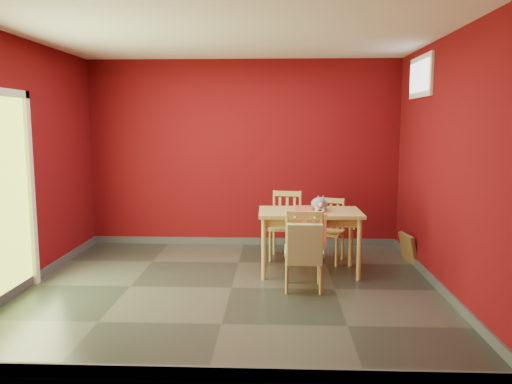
{
  "coord_description": "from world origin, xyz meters",
  "views": [
    {
      "loc": [
        0.49,
        -5.26,
        1.78
      ],
      "look_at": [
        0.25,
        0.45,
        1.0
      ],
      "focal_mm": 35.0,
      "sensor_mm": 36.0,
      "label": 1
    }
  ],
  "objects_px": {
    "chair_far_right": "(328,230)",
    "chair_near": "(304,249)",
    "dining_table": "(310,219)",
    "cat": "(319,202)",
    "tote_bag": "(305,244)",
    "chair_far_left": "(286,224)",
    "picture_frame": "(408,249)"
  },
  "relations": [
    {
      "from": "chair_far_right",
      "to": "chair_near",
      "type": "distance_m",
      "value": 1.22
    },
    {
      "from": "dining_table",
      "to": "cat",
      "type": "distance_m",
      "value": 0.24
    },
    {
      "from": "tote_bag",
      "to": "cat",
      "type": "xyz_separation_m",
      "value": [
        0.22,
        0.93,
        0.3
      ]
    },
    {
      "from": "chair_far_left",
      "to": "chair_far_right",
      "type": "relative_size",
      "value": 1.08
    },
    {
      "from": "dining_table",
      "to": "chair_far_right",
      "type": "relative_size",
      "value": 1.49
    },
    {
      "from": "chair_near",
      "to": "chair_far_left",
      "type": "bearing_deg",
      "value": 97.33
    },
    {
      "from": "picture_frame",
      "to": "chair_near",
      "type": "bearing_deg",
      "value": -141.44
    },
    {
      "from": "chair_far_right",
      "to": "picture_frame",
      "type": "height_order",
      "value": "chair_far_right"
    },
    {
      "from": "dining_table",
      "to": "tote_bag",
      "type": "height_order",
      "value": "tote_bag"
    },
    {
      "from": "chair_far_left",
      "to": "chair_near",
      "type": "distance_m",
      "value": 1.32
    },
    {
      "from": "chair_near",
      "to": "tote_bag",
      "type": "relative_size",
      "value": 1.8
    },
    {
      "from": "cat",
      "to": "chair_far_left",
      "type": "bearing_deg",
      "value": 134.51
    },
    {
      "from": "dining_table",
      "to": "picture_frame",
      "type": "xyz_separation_m",
      "value": [
        1.3,
        0.47,
        -0.47
      ]
    },
    {
      "from": "picture_frame",
      "to": "tote_bag",
      "type": "bearing_deg",
      "value": -136.54
    },
    {
      "from": "tote_bag",
      "to": "picture_frame",
      "type": "distance_m",
      "value": 1.98
    },
    {
      "from": "chair_near",
      "to": "cat",
      "type": "bearing_deg",
      "value": 72.92
    },
    {
      "from": "chair_far_right",
      "to": "picture_frame",
      "type": "bearing_deg",
      "value": -2.04
    },
    {
      "from": "chair_far_left",
      "to": "chair_near",
      "type": "height_order",
      "value": "same"
    },
    {
      "from": "chair_far_left",
      "to": "cat",
      "type": "xyz_separation_m",
      "value": [
        0.39,
        -0.6,
        0.4
      ]
    },
    {
      "from": "chair_near",
      "to": "picture_frame",
      "type": "bearing_deg",
      "value": 38.56
    },
    {
      "from": "dining_table",
      "to": "picture_frame",
      "type": "height_order",
      "value": "dining_table"
    },
    {
      "from": "chair_far_left",
      "to": "chair_far_right",
      "type": "bearing_deg",
      "value": -15.73
    },
    {
      "from": "chair_far_right",
      "to": "tote_bag",
      "type": "xyz_separation_m",
      "value": [
        -0.38,
        -1.37,
        0.14
      ]
    },
    {
      "from": "cat",
      "to": "picture_frame",
      "type": "bearing_deg",
      "value": 30.84
    },
    {
      "from": "cat",
      "to": "chair_near",
      "type": "bearing_deg",
      "value": -95.32
    },
    {
      "from": "dining_table",
      "to": "picture_frame",
      "type": "relative_size",
      "value": 3.11
    },
    {
      "from": "chair_far_left",
      "to": "picture_frame",
      "type": "height_order",
      "value": "chair_far_left"
    },
    {
      "from": "chair_near",
      "to": "cat",
      "type": "relative_size",
      "value": 2.16
    },
    {
      "from": "cat",
      "to": "picture_frame",
      "type": "distance_m",
      "value": 1.42
    },
    {
      "from": "chair_far_left",
      "to": "tote_bag",
      "type": "distance_m",
      "value": 1.54
    },
    {
      "from": "chair_near",
      "to": "cat",
      "type": "xyz_separation_m",
      "value": [
        0.22,
        0.71,
        0.4
      ]
    },
    {
      "from": "chair_far_right",
      "to": "cat",
      "type": "xyz_separation_m",
      "value": [
        -0.16,
        -0.45,
        0.44
      ]
    }
  ]
}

